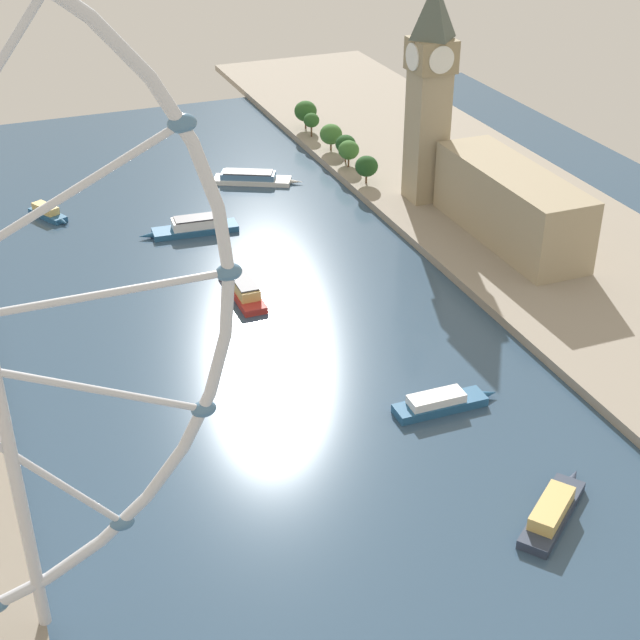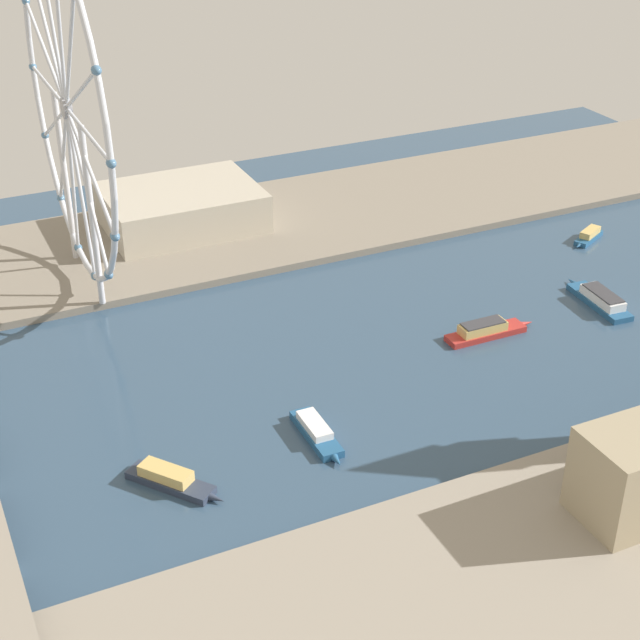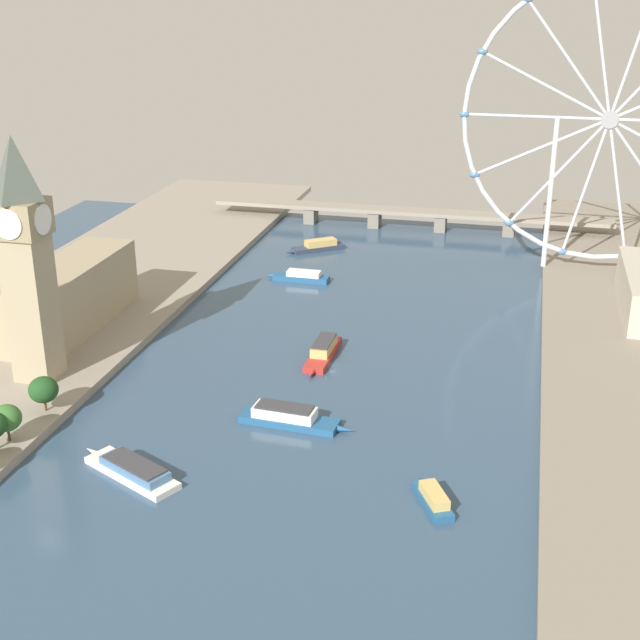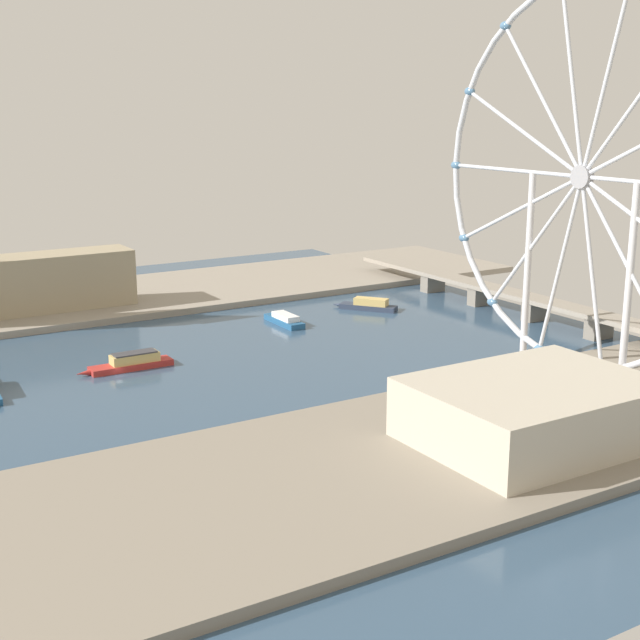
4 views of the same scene
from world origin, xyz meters
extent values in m
plane|color=#334C66|center=(0.00, 0.00, 0.00)|extent=(406.04, 406.04, 0.00)
cube|color=gray|center=(-118.02, 0.00, 1.50)|extent=(90.00, 520.00, 3.00)
cube|color=gray|center=(118.02, 0.00, 1.50)|extent=(90.00, 520.00, 3.00)
cube|color=tan|center=(-105.01, 5.68, 15.77)|extent=(22.00, 72.35, 25.54)
torus|color=silver|center=(95.11, 126.03, 71.95)|extent=(128.02, 2.29, 128.02)
cylinder|color=#99999E|center=(95.11, 126.03, 71.95)|extent=(7.54, 3.00, 7.54)
cylinder|color=silver|center=(114.70, 126.03, 96.53)|extent=(40.27, 1.37, 50.01)
cylinder|color=silver|center=(102.10, 126.03, 102.60)|extent=(15.33, 1.37, 61.60)
cylinder|color=silver|center=(88.11, 126.03, 102.60)|extent=(15.33, 1.37, 61.60)
cylinder|color=silver|center=(75.51, 126.03, 96.53)|extent=(40.27, 1.37, 50.01)
cylinder|color=silver|center=(66.79, 126.03, 85.59)|extent=(57.24, 1.37, 28.51)
cylinder|color=silver|center=(63.67, 126.03, 71.95)|extent=(62.87, 1.37, 1.37)
cylinder|color=silver|center=(66.79, 126.03, 58.31)|extent=(57.24, 1.37, 28.51)
cylinder|color=silver|center=(75.51, 126.03, 47.38)|extent=(40.27, 1.37, 50.01)
cylinder|color=silver|center=(88.11, 126.03, 41.31)|extent=(15.33, 1.37, 61.60)
cylinder|color=silver|center=(102.10, 126.03, 41.31)|extent=(15.33, 1.37, 61.60)
cylinder|color=silver|center=(114.70, 126.03, 47.38)|extent=(40.27, 1.37, 50.01)
ellipsoid|color=teal|center=(55.91, 126.03, 121.10)|extent=(4.80, 3.20, 3.20)
ellipsoid|color=teal|center=(38.46, 126.03, 99.23)|extent=(4.80, 3.20, 3.20)
ellipsoid|color=teal|center=(32.24, 126.03, 71.95)|extent=(4.80, 3.20, 3.20)
ellipsoid|color=teal|center=(38.46, 126.03, 44.67)|extent=(4.80, 3.20, 3.20)
ellipsoid|color=teal|center=(55.91, 126.03, 22.80)|extent=(4.80, 3.20, 3.20)
ellipsoid|color=teal|center=(81.12, 126.03, 10.66)|extent=(4.80, 3.20, 3.20)
ellipsoid|color=teal|center=(109.10, 126.03, 10.66)|extent=(4.80, 3.20, 3.20)
cylinder|color=silver|center=(117.11, 126.03, 37.48)|extent=(2.40, 2.40, 68.95)
cylinder|color=silver|center=(73.10, 126.03, 37.48)|extent=(2.40, 2.40, 68.95)
cube|color=#BCB29E|center=(128.94, 75.96, 11.59)|extent=(49.67, 65.66, 17.19)
cube|color=gray|center=(0.00, 186.68, 9.46)|extent=(218.04, 12.74, 2.00)
cube|color=gray|center=(-54.77, 186.68, 4.23)|extent=(6.00, 11.47, 8.46)
cube|color=gray|center=(-18.26, 186.68, 4.23)|extent=(6.00, 11.47, 8.46)
cube|color=gray|center=(18.26, 186.68, 4.23)|extent=(6.00, 11.47, 8.46)
cube|color=gray|center=(54.77, 186.68, 4.23)|extent=(6.00, 11.47, 8.46)
cube|color=#235684|center=(-34.57, 87.39, 1.24)|extent=(25.64, 7.26, 2.48)
cone|color=#235684|center=(-49.42, 87.55, 1.24)|extent=(4.63, 2.53, 2.48)
cube|color=white|center=(-33.29, 87.37, 3.66)|extent=(15.36, 6.03, 2.36)
cube|color=#2D384C|center=(-38.00, 134.77, 1.17)|extent=(25.68, 21.94, 2.34)
cone|color=#2D384C|center=(-50.44, 125.27, 1.17)|extent=(5.27, 4.80, 2.34)
cube|color=#DBB766|center=(-36.93, 135.59, 3.98)|extent=(16.06, 14.22, 3.28)
cube|color=#B22D28|center=(-5.10, 6.34, 1.12)|extent=(7.77, 30.59, 2.24)
cone|color=#B22D28|center=(-5.23, -11.40, 1.12)|extent=(2.28, 5.51, 2.24)
cube|color=#DBB766|center=(-5.09, 7.87, 3.90)|extent=(6.47, 17.69, 3.32)
cube|color=#38383D|center=(-5.09, 7.87, 5.83)|extent=(6.15, 15.92, 0.53)
camera|label=1|loc=(70.98, 266.18, 145.75)|focal=52.71mm
camera|label=2|loc=(-253.36, 189.17, 176.60)|focal=54.60mm
camera|label=3|loc=(62.97, -282.15, 132.69)|focal=49.51mm
camera|label=4|loc=(298.34, -98.27, 96.00)|focal=49.98mm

